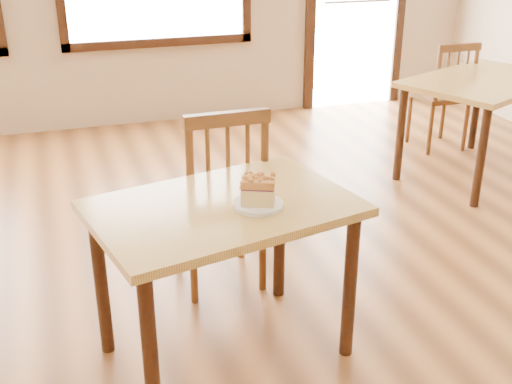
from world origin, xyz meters
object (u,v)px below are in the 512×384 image
cafe_table_main (224,228)px  cafe_chair_main (220,196)px  cake_slice (258,189)px  cafe_table_second (484,92)px  plate (258,205)px  cafe_chair_second (443,95)px

cafe_table_main → cafe_chair_main: 0.62m
cake_slice → cafe_chair_main: bearing=112.8°
cafe_table_second → plate: bearing=-168.9°
cafe_chair_second → cafe_table_main: bearing=40.8°
cafe_table_main → plate: 0.19m
plate → cake_slice: (-0.00, -0.00, 0.07)m
cafe_chair_main → cake_slice: (-0.01, -0.66, 0.31)m
plate → cake_slice: cake_slice is taller
cafe_table_second → cake_slice: bearing=-168.9°
cafe_chair_second → cafe_chair_main: bearing=33.4°
cafe_chair_second → cake_slice: 3.24m
cafe_chair_main → cafe_table_second: bearing=-158.9°
cafe_table_main → cafe_table_second: bearing=19.9°
cafe_chair_main → cafe_table_second: size_ratio=0.72×
cafe_table_second → plate: plate is taller
cafe_chair_second → cake_slice: cafe_chair_second is taller
cafe_table_main → cafe_chair_main: (0.14, 0.59, -0.12)m
cafe_table_main → cafe_chair_second: (2.49, 2.13, -0.17)m
cafe_table_main → cafe_table_second: 2.85m
cafe_chair_second → cake_slice: size_ratio=5.63×
cafe_table_main → cafe_table_second: (2.41, 1.52, 0.01)m
cafe_table_main → cafe_chair_main: bearing=64.4°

